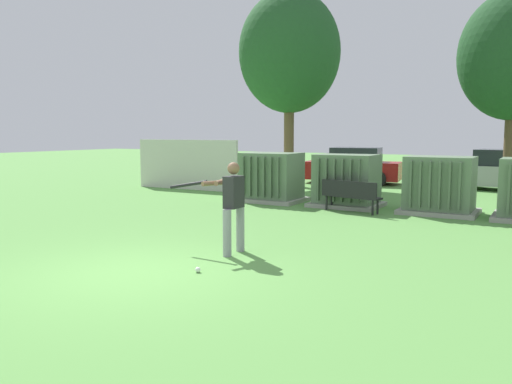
{
  "coord_description": "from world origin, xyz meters",
  "views": [
    {
      "loc": [
        5.79,
        -6.21,
        2.29
      ],
      "look_at": [
        0.27,
        3.5,
        1.0
      ],
      "focal_mm": 36.23,
      "sensor_mm": 36.0,
      "label": 1
    }
  ],
  "objects_px": {
    "park_bench": "(350,194)",
    "sports_ball": "(198,270)",
    "batter": "(231,203)",
    "transformer_mid_west": "(347,181)",
    "transformer_west": "(271,178)",
    "parked_car_leftmost": "(353,167)",
    "transformer_mid_east": "(440,186)",
    "parked_car_left_of_center": "(502,171)"
  },
  "relations": [
    {
      "from": "batter",
      "to": "transformer_mid_west",
      "type": "bearing_deg",
      "value": 92.02
    },
    {
      "from": "park_bench",
      "to": "sports_ball",
      "type": "height_order",
      "value": "park_bench"
    },
    {
      "from": "sports_ball",
      "to": "parked_car_leftmost",
      "type": "height_order",
      "value": "parked_car_leftmost"
    },
    {
      "from": "transformer_west",
      "to": "parked_car_left_of_center",
      "type": "relative_size",
      "value": 0.48
    },
    {
      "from": "transformer_mid_west",
      "to": "park_bench",
      "type": "height_order",
      "value": "transformer_mid_west"
    },
    {
      "from": "transformer_west",
      "to": "parked_car_leftmost",
      "type": "bearing_deg",
      "value": 87.3
    },
    {
      "from": "batter",
      "to": "parked_car_left_of_center",
      "type": "relative_size",
      "value": 0.4
    },
    {
      "from": "transformer_west",
      "to": "sports_ball",
      "type": "bearing_deg",
      "value": -69.83
    },
    {
      "from": "transformer_mid_east",
      "to": "park_bench",
      "type": "height_order",
      "value": "transformer_mid_east"
    },
    {
      "from": "transformer_mid_west",
      "to": "sports_ball",
      "type": "bearing_deg",
      "value": -86.69
    },
    {
      "from": "sports_ball",
      "to": "transformer_mid_east",
      "type": "bearing_deg",
      "value": 74.97
    },
    {
      "from": "transformer_west",
      "to": "parked_car_left_of_center",
      "type": "height_order",
      "value": "same"
    },
    {
      "from": "transformer_west",
      "to": "transformer_mid_west",
      "type": "relative_size",
      "value": 1.0
    },
    {
      "from": "transformer_mid_east",
      "to": "transformer_mid_west",
      "type": "bearing_deg",
      "value": 179.43
    },
    {
      "from": "transformer_west",
      "to": "park_bench",
      "type": "bearing_deg",
      "value": -18.01
    },
    {
      "from": "batter",
      "to": "sports_ball",
      "type": "distance_m",
      "value": 1.71
    },
    {
      "from": "batter",
      "to": "parked_car_leftmost",
      "type": "height_order",
      "value": "batter"
    },
    {
      "from": "transformer_mid_west",
      "to": "parked_car_leftmost",
      "type": "xyz_separation_m",
      "value": [
        -2.26,
        7.19,
        -0.04
      ]
    },
    {
      "from": "transformer_mid_west",
      "to": "transformer_mid_east",
      "type": "xyz_separation_m",
      "value": [
        2.76,
        -0.03,
        0.0
      ]
    },
    {
      "from": "park_bench",
      "to": "batter",
      "type": "xyz_separation_m",
      "value": [
        -0.25,
        -5.99,
        0.44
      ]
    },
    {
      "from": "transformer_mid_east",
      "to": "sports_ball",
      "type": "height_order",
      "value": "transformer_mid_east"
    },
    {
      "from": "transformer_west",
      "to": "sports_ball",
      "type": "xyz_separation_m",
      "value": [
        3.09,
        -8.42,
        -0.74
      ]
    },
    {
      "from": "transformer_west",
      "to": "parked_car_left_of_center",
      "type": "bearing_deg",
      "value": 49.4
    },
    {
      "from": "transformer_mid_west",
      "to": "transformer_mid_east",
      "type": "relative_size",
      "value": 1.0
    },
    {
      "from": "sports_ball",
      "to": "parked_car_leftmost",
      "type": "xyz_separation_m",
      "value": [
        -2.75,
        15.69,
        0.71
      ]
    },
    {
      "from": "park_bench",
      "to": "sports_ball",
      "type": "xyz_separation_m",
      "value": [
        -0.01,
        -7.41,
        -0.49
      ]
    },
    {
      "from": "batter",
      "to": "parked_car_leftmost",
      "type": "relative_size",
      "value": 0.4
    },
    {
      "from": "transformer_west",
      "to": "batter",
      "type": "distance_m",
      "value": 7.56
    },
    {
      "from": "transformer_west",
      "to": "transformer_mid_west",
      "type": "distance_m",
      "value": 2.6
    },
    {
      "from": "transformer_mid_west",
      "to": "batter",
      "type": "bearing_deg",
      "value": -87.98
    },
    {
      "from": "transformer_mid_west",
      "to": "parked_car_left_of_center",
      "type": "relative_size",
      "value": 0.48
    },
    {
      "from": "transformer_mid_east",
      "to": "batter",
      "type": "relative_size",
      "value": 1.21
    },
    {
      "from": "transformer_mid_west",
      "to": "transformer_west",
      "type": "bearing_deg",
      "value": -178.25
    },
    {
      "from": "park_bench",
      "to": "sports_ball",
      "type": "relative_size",
      "value": 20.49
    },
    {
      "from": "transformer_mid_west",
      "to": "park_bench",
      "type": "xyz_separation_m",
      "value": [
        0.5,
        -1.09,
        -0.25
      ]
    },
    {
      "from": "transformer_mid_west",
      "to": "batter",
      "type": "distance_m",
      "value": 7.09
    },
    {
      "from": "transformer_mid_east",
      "to": "parked_car_leftmost",
      "type": "distance_m",
      "value": 8.8
    },
    {
      "from": "parked_car_left_of_center",
      "to": "batter",
      "type": "bearing_deg",
      "value": -103.83
    },
    {
      "from": "transformer_mid_west",
      "to": "batter",
      "type": "xyz_separation_m",
      "value": [
        0.25,
        -7.08,
        0.19
      ]
    },
    {
      "from": "park_bench",
      "to": "parked_car_leftmost",
      "type": "height_order",
      "value": "parked_car_leftmost"
    },
    {
      "from": "transformer_mid_west",
      "to": "sports_ball",
      "type": "height_order",
      "value": "transformer_mid_west"
    },
    {
      "from": "batter",
      "to": "transformer_west",
      "type": "bearing_deg",
      "value": 112.14
    }
  ]
}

